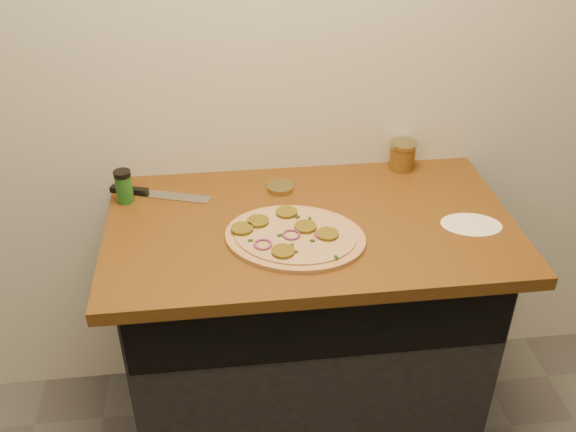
{
  "coord_description": "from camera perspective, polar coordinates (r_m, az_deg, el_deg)",
  "views": [
    {
      "loc": [
        -0.25,
        -0.15,
        1.94
      ],
      "look_at": [
        -0.07,
        1.37,
        0.95
      ],
      "focal_mm": 40.0,
      "sensor_mm": 36.0,
      "label": 1
    }
  ],
  "objects": [
    {
      "name": "pizza",
      "position": [
        1.81,
        0.54,
        -1.79
      ],
      "size": [
        0.5,
        0.5,
        0.03
      ],
      "color": "tan",
      "rests_on": "countertop"
    },
    {
      "name": "spice_shaker",
      "position": [
        2.02,
        -14.38,
        2.57
      ],
      "size": [
        0.05,
        0.05,
        0.11
      ],
      "color": "#1E581C",
      "rests_on": "countertop"
    },
    {
      "name": "countertop",
      "position": [
        1.91,
        1.96,
        -0.87
      ],
      "size": [
        1.2,
        0.7,
        0.04
      ],
      "primitive_type": "cube",
      "color": "brown",
      "rests_on": "cabinet"
    },
    {
      "name": "salsa_jar",
      "position": [
        2.18,
        10.14,
        5.32
      ],
      "size": [
        0.09,
        0.09,
        0.1
      ],
      "color": "#9F150F",
      "rests_on": "countertop"
    },
    {
      "name": "cabinet",
      "position": [
        2.21,
        1.63,
        -10.19
      ],
      "size": [
        1.1,
        0.6,
        0.86
      ],
      "primitive_type": "cube",
      "color": "black",
      "rests_on": "ground"
    },
    {
      "name": "flour_spill",
      "position": [
        1.95,
        15.98,
        -0.74
      ],
      "size": [
        0.21,
        0.21,
        0.0
      ],
      "primitive_type": "cylinder",
      "rotation": [
        0.0,
        0.0,
        -0.19
      ],
      "color": "white",
      "rests_on": "countertop"
    },
    {
      "name": "mason_jar_lid",
      "position": [
        2.04,
        -0.68,
        2.53
      ],
      "size": [
        0.11,
        0.11,
        0.02
      ],
      "primitive_type": "cylinder",
      "rotation": [
        0.0,
        0.0,
        -0.43
      ],
      "color": "#988D58",
      "rests_on": "countertop"
    },
    {
      "name": "chefs_knife",
      "position": [
        2.06,
        -12.08,
        1.98
      ],
      "size": [
        0.32,
        0.13,
        0.02
      ],
      "color": "#B7BAC1",
      "rests_on": "countertop"
    }
  ]
}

